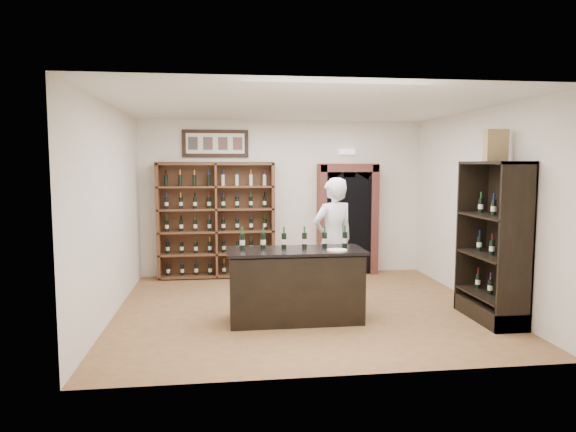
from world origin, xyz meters
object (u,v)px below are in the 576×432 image
at_px(side_cabinet, 494,266).
at_px(wine_crate, 496,145).
at_px(wine_shelf, 216,220).
at_px(counter_bottle_0, 242,241).
at_px(tasting_counter, 295,286).
at_px(shopkeeper, 333,240).

bearing_deg(side_cabinet, wine_crate, 149.23).
bearing_deg(wine_crate, wine_shelf, 140.77).
distance_m(wine_shelf, wine_crate, 5.15).
xyz_separation_m(counter_bottle_0, side_cabinet, (3.44, -0.43, -0.35)).
xyz_separation_m(tasting_counter, side_cabinet, (2.72, -0.30, 0.26)).
bearing_deg(side_cabinet, shopkeeper, 148.17).
bearing_deg(wine_crate, tasting_counter, 175.06).
xyz_separation_m(tasting_counter, wine_crate, (2.70, -0.28, 1.92)).
bearing_deg(wine_crate, shopkeeper, 149.20).
bearing_deg(wine_shelf, side_cabinet, -40.21).
xyz_separation_m(wine_shelf, wine_crate, (3.80, -3.22, 1.32)).
height_order(wine_shelf, wine_crate, wine_crate).
bearing_deg(shopkeeper, counter_bottle_0, 8.38).
distance_m(counter_bottle_0, wine_crate, 3.68).
height_order(counter_bottle_0, shopkeeper, shopkeeper).
xyz_separation_m(counter_bottle_0, shopkeeper, (1.45, 0.80, -0.13)).
relative_size(tasting_counter, side_cabinet, 0.85).
distance_m(tasting_counter, wine_crate, 3.32).
relative_size(tasting_counter, wine_crate, 4.35).
distance_m(side_cabinet, wine_crate, 1.66).
distance_m(counter_bottle_0, shopkeeper, 1.66).
bearing_deg(tasting_counter, counter_bottle_0, 169.54).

